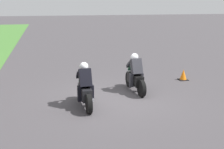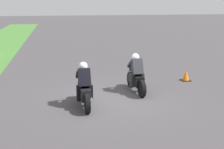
{
  "view_description": "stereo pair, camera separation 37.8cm",
  "coord_description": "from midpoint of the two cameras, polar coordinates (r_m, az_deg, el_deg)",
  "views": [
    {
      "loc": [
        -10.27,
        2.26,
        3.54
      ],
      "look_at": [
        0.13,
        0.02,
        0.9
      ],
      "focal_mm": 48.63,
      "sensor_mm": 36.0,
      "label": 1
    },
    {
      "loc": [
        -10.34,
        1.89,
        3.54
      ],
      "look_at": [
        0.13,
        0.02,
        0.9
      ],
      "focal_mm": 48.63,
      "sensor_mm": 36.0,
      "label": 2
    }
  ],
  "objects": [
    {
      "name": "traffic_cone",
      "position": [
        13.99,
        12.51,
        -0.12
      ],
      "size": [
        0.4,
        0.4,
        0.49
      ],
      "color": "black",
      "rests_on": "ground_plane"
    },
    {
      "name": "ground_plane",
      "position": [
        11.09,
        -0.75,
        -4.68
      ],
      "size": [
        120.0,
        120.0,
        0.0
      ],
      "primitive_type": "plane",
      "color": "#454145"
    },
    {
      "name": "rider_lane_a",
      "position": [
        11.88,
        3.5,
        -0.3
      ],
      "size": [
        2.04,
        0.55,
        1.51
      ],
      "rotation": [
        0.0,
        0.0,
        0.06
      ],
      "color": "black",
      "rests_on": "ground_plane"
    },
    {
      "name": "rider_lane_b",
      "position": [
        10.26,
        -6.15,
        -2.66
      ],
      "size": [
        2.04,
        0.55,
        1.51
      ],
      "rotation": [
        0.0,
        0.0,
        0.04
      ],
      "color": "black",
      "rests_on": "ground_plane"
    }
  ]
}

